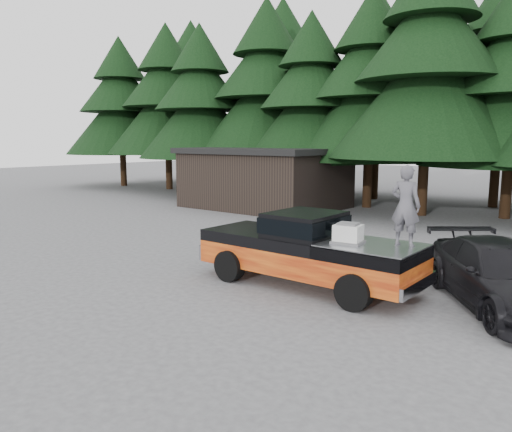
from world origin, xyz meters
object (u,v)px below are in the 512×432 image
Objects in this scene: air_compressor at (348,234)px; man_on_bed at (406,206)px; pickup_truck at (308,261)px; utility_building at (265,177)px; parked_car at (502,276)px.

man_on_bed is at bearing 17.59° from air_compressor.
pickup_truck is 0.71× the size of utility_building.
air_compressor is 0.33× the size of man_on_bed.
utility_building is at bearing -43.27° from man_on_bed.
air_compressor is at bearing -10.23° from pickup_truck.
utility_building reaches higher than parked_car.
man_on_bed is 0.22× the size of utility_building.
air_compressor is 3.52m from parked_car.
man_on_bed reaches higher than parked_car.
pickup_truck is at bearing -48.01° from utility_building.
man_on_bed is 0.37× the size of parked_car.
parked_car is at bearing 17.57° from air_compressor.
parked_car is (1.92, 0.96, -1.53)m from man_on_bed.
man_on_bed reaches higher than air_compressor.
man_on_bed reaches higher than pickup_truck.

